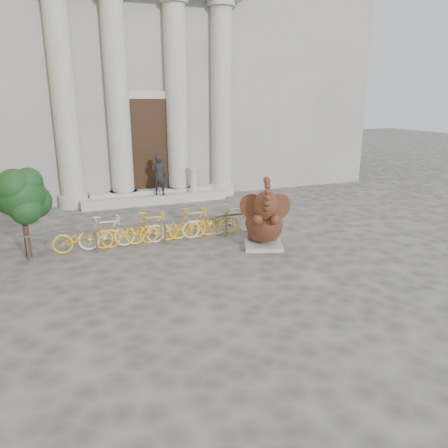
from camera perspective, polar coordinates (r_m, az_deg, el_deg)
name	(u,v)px	position (r m, az deg, el deg)	size (l,w,h in m)	color
ground	(246,291)	(10.21, 2.94, -8.73)	(80.00, 80.00, 0.00)	#474442
classical_building	(124,61)	(23.69, -12.93, 20.08)	(22.00, 10.70, 12.00)	gray
entrance_steps	(154,198)	(18.67, -9.08, 3.40)	(6.00, 1.20, 0.36)	#A8A59E
elephant_statue	(264,222)	(12.77, 5.28, 0.27)	(1.47, 1.73, 2.18)	#A8A59E
bike_rack	(162,226)	(13.46, -8.09, -0.27)	(8.00, 0.53, 1.00)	slate
tree	(22,196)	(12.89, -24.86, 3.35)	(1.45, 1.32, 2.52)	#332114
pedestrian	(159,175)	(18.22, -8.49, 6.33)	(0.60, 0.40, 1.65)	black
balustrade_post	(193,181)	(18.66, -4.05, 5.64)	(0.43, 0.43, 1.05)	#A8A59E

